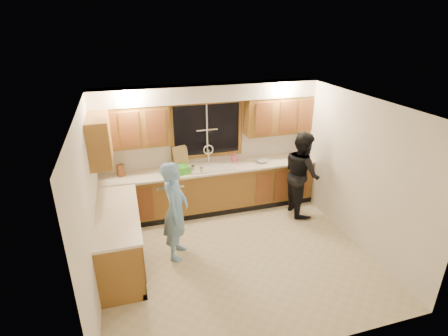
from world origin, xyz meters
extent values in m
plane|color=beige|center=(0.00, 0.00, 0.00)|extent=(4.20, 4.20, 0.00)
plane|color=white|center=(0.00, 0.00, 2.50)|extent=(4.20, 4.20, 0.00)
plane|color=white|center=(0.00, 1.90, 1.25)|extent=(4.20, 0.00, 4.20)
plane|color=white|center=(-2.10, 0.00, 1.25)|extent=(0.00, 3.80, 3.80)
plane|color=white|center=(2.10, 0.00, 1.25)|extent=(0.00, 3.80, 3.80)
cube|color=olive|center=(0.00, 1.60, 0.44)|extent=(4.20, 0.60, 0.88)
cube|color=olive|center=(-1.80, 0.35, 0.44)|extent=(0.60, 1.90, 0.88)
cube|color=#F5E6CE|center=(0.00, 1.58, 0.90)|extent=(4.20, 0.63, 0.04)
cube|color=#F5E6CE|center=(-1.79, 0.35, 0.90)|extent=(0.63, 1.90, 0.04)
cube|color=olive|center=(-1.43, 1.73, 1.83)|extent=(1.35, 0.33, 0.75)
cube|color=olive|center=(1.43, 1.73, 1.83)|extent=(1.35, 0.33, 0.75)
cube|color=olive|center=(-1.94, 1.12, 1.83)|extent=(0.33, 0.90, 0.75)
cube|color=white|center=(0.00, 1.72, 2.35)|extent=(4.20, 0.35, 0.30)
cube|color=black|center=(0.00, 1.90, 1.60)|extent=(1.30, 0.01, 1.00)
cube|color=olive|center=(0.00, 1.89, 2.14)|extent=(1.44, 0.03, 0.07)
cube|color=olive|center=(0.00, 1.89, 1.07)|extent=(1.44, 0.03, 0.07)
cube|color=olive|center=(-0.69, 1.89, 1.60)|extent=(0.07, 0.03, 1.00)
cube|color=olive|center=(0.69, 1.89, 1.60)|extent=(0.07, 0.03, 1.00)
cube|color=white|center=(0.00, 1.60, 0.93)|extent=(0.86, 0.52, 0.03)
cube|color=white|center=(-0.21, 1.60, 0.84)|extent=(0.38, 0.42, 0.18)
cube|color=white|center=(0.21, 1.60, 0.84)|extent=(0.38, 0.42, 0.18)
cylinder|color=white|center=(0.00, 1.80, 1.08)|extent=(0.04, 0.04, 0.28)
torus|color=white|center=(0.00, 1.80, 1.22)|extent=(0.21, 0.03, 0.21)
cube|color=white|center=(-0.85, 1.59, 0.41)|extent=(0.60, 0.56, 0.82)
cube|color=white|center=(-1.80, -0.22, 0.45)|extent=(0.58, 0.75, 0.90)
imported|color=#75ABDD|center=(-0.92, 0.30, 0.82)|extent=(0.57, 0.70, 1.64)
imported|color=black|center=(1.66, 1.02, 0.83)|extent=(0.67, 0.84, 1.67)
cube|color=brown|center=(-1.69, 1.69, 1.03)|extent=(0.15, 0.14, 0.22)
cube|color=tan|center=(-0.55, 1.82, 1.13)|extent=(0.33, 0.20, 0.41)
cube|color=green|center=(-0.62, 1.51, 0.99)|extent=(0.34, 0.32, 0.14)
imported|color=#F25C9B|center=(0.53, 1.77, 1.01)|extent=(0.10, 0.10, 0.18)
imported|color=silver|center=(1.05, 1.57, 0.95)|extent=(0.28, 0.28, 0.05)
cylinder|color=#C3B596|center=(-0.38, 1.51, 0.98)|extent=(0.07, 0.07, 0.11)
cylinder|color=#C3B596|center=(-0.24, 1.38, 0.97)|extent=(0.07, 0.07, 0.11)
camera|label=1|loc=(-1.54, -4.47, 3.58)|focal=28.00mm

